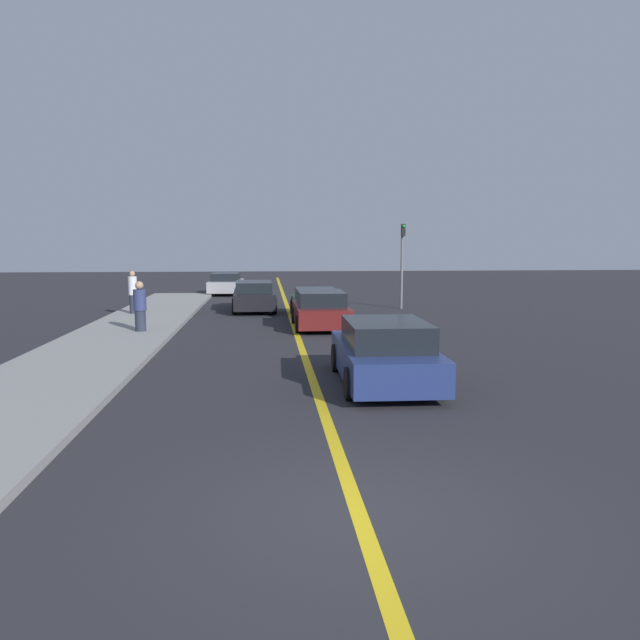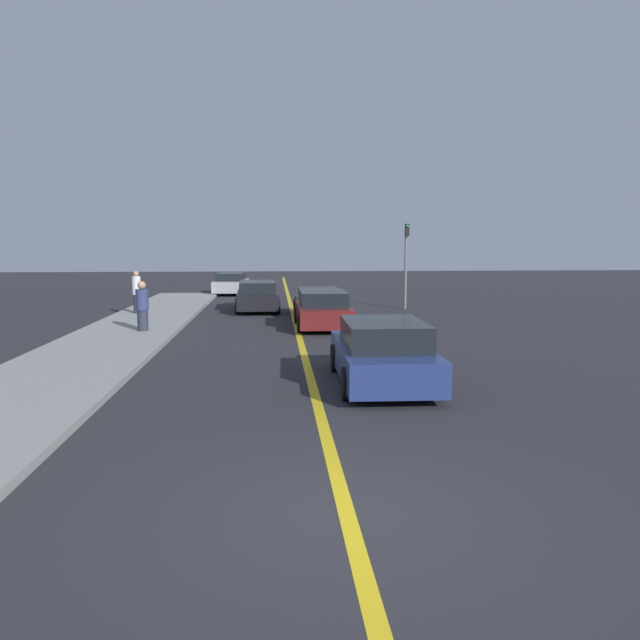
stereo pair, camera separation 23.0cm
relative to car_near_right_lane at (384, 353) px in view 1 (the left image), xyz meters
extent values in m
plane|color=#28282D|center=(-1.53, -6.52, -0.68)|extent=(120.00, 120.00, 0.00)
cube|color=gold|center=(-1.53, 11.48, -0.67)|extent=(0.20, 60.00, 0.01)
cube|color=gray|center=(-7.28, 8.47, -0.60)|extent=(3.33, 29.98, 0.15)
cube|color=navy|center=(0.00, 0.06, -0.15)|extent=(1.96, 4.48, 0.68)
cube|color=black|center=(0.00, -0.16, 0.46)|extent=(1.71, 2.48, 0.54)
cylinder|color=black|center=(-0.88, 1.45, -0.35)|extent=(0.23, 0.66, 0.66)
cylinder|color=black|center=(0.92, 1.43, -0.35)|extent=(0.23, 0.66, 0.66)
cylinder|color=black|center=(-0.92, -1.31, -0.35)|extent=(0.23, 0.66, 0.66)
cylinder|color=black|center=(0.88, -1.34, -0.35)|extent=(0.23, 0.66, 0.66)
cube|color=maroon|center=(-0.59, 9.20, -0.18)|extent=(1.86, 4.23, 0.65)
cube|color=black|center=(-0.59, 8.99, 0.40)|extent=(1.63, 2.33, 0.52)
cylinder|color=black|center=(-1.47, 10.50, -0.37)|extent=(0.22, 0.61, 0.61)
cylinder|color=black|center=(0.28, 10.51, -0.37)|extent=(0.22, 0.61, 0.61)
cylinder|color=black|center=(-1.45, 7.89, -0.37)|extent=(0.22, 0.61, 0.61)
cylinder|color=black|center=(0.29, 7.90, -0.37)|extent=(0.22, 0.61, 0.61)
cube|color=#144728|center=(-0.51, 12.41, -0.21)|extent=(1.85, 4.35, 0.59)
cube|color=black|center=(-0.51, 12.20, 0.30)|extent=(1.62, 2.39, 0.44)
cylinder|color=black|center=(-1.39, 13.76, -0.37)|extent=(0.22, 0.62, 0.62)
cylinder|color=black|center=(0.36, 13.76, -0.37)|extent=(0.22, 0.62, 0.62)
cylinder|color=black|center=(-1.38, 11.07, -0.37)|extent=(0.22, 0.62, 0.62)
cylinder|color=black|center=(0.36, 11.07, -0.37)|extent=(0.22, 0.62, 0.62)
cube|color=black|center=(-3.09, 15.09, -0.14)|extent=(1.92, 4.63, 0.69)
cube|color=black|center=(-3.09, 14.87, 0.43)|extent=(1.65, 2.57, 0.45)
cylinder|color=black|center=(-3.98, 16.49, -0.33)|extent=(0.24, 0.70, 0.70)
cylinder|color=black|center=(-2.28, 16.54, -0.33)|extent=(0.24, 0.70, 0.70)
cylinder|color=black|center=(-3.89, 13.65, -0.33)|extent=(0.24, 0.70, 0.70)
cylinder|color=black|center=(-2.20, 13.70, -0.33)|extent=(0.24, 0.70, 0.70)
cube|color=#9E9EA3|center=(-4.90, 24.24, -0.16)|extent=(1.98, 4.18, 0.64)
cube|color=black|center=(-4.90, 24.04, 0.38)|extent=(1.66, 2.33, 0.45)
cylinder|color=black|center=(-5.65, 25.56, -0.32)|extent=(0.26, 0.72, 0.71)
cylinder|color=black|center=(-4.00, 25.46, -0.32)|extent=(0.26, 0.72, 0.71)
cylinder|color=black|center=(-5.80, 23.02, -0.32)|extent=(0.26, 0.72, 0.71)
cylinder|color=black|center=(-4.15, 22.93, -0.32)|extent=(0.26, 0.72, 0.71)
cylinder|color=#282D3D|center=(-6.71, 7.76, -0.18)|extent=(0.35, 0.35, 0.69)
cylinder|color=navy|center=(-6.71, 7.76, 0.51)|extent=(0.42, 0.42, 0.69)
sphere|color=tan|center=(-6.71, 7.76, 0.99)|extent=(0.27, 0.27, 0.27)
cylinder|color=#282D3D|center=(-8.03, 13.07, -0.15)|extent=(0.30, 0.30, 0.77)
cylinder|color=silver|center=(-8.03, 13.07, 0.62)|extent=(0.35, 0.35, 0.77)
sphere|color=tan|center=(-8.03, 13.07, 1.12)|extent=(0.23, 0.23, 0.23)
cylinder|color=slate|center=(3.74, 15.30, 1.28)|extent=(0.12, 0.12, 3.91)
cube|color=black|center=(3.74, 15.12, 2.96)|extent=(0.18, 0.18, 0.55)
sphere|color=green|center=(3.74, 15.03, 3.12)|extent=(0.14, 0.14, 0.14)
camera|label=1|loc=(-2.56, -13.18, 2.40)|focal=35.00mm
camera|label=2|loc=(-2.33, -13.19, 2.40)|focal=35.00mm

